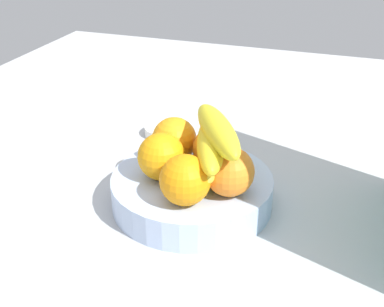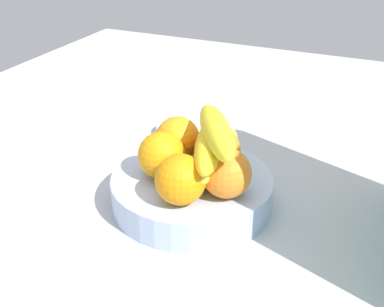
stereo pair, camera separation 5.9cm
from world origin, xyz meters
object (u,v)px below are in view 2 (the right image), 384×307
(orange_front_right, at_px, (180,180))
(jar_lid, at_px, (175,130))
(orange_back_left, at_px, (217,150))
(orange_center, at_px, (228,172))
(orange_front_left, at_px, (162,155))
(orange_back_right, at_px, (178,139))
(banana_bunch, at_px, (213,150))
(fruit_bowl, at_px, (192,190))

(orange_front_right, bearing_deg, jar_lid, -152.32)
(orange_back_left, bearing_deg, orange_front_right, -7.50)
(orange_center, height_order, orange_back_left, same)
(orange_front_left, distance_m, orange_back_right, 0.06)
(orange_front_right, distance_m, banana_bunch, 0.07)
(orange_front_right, relative_size, orange_center, 1.00)
(orange_front_right, bearing_deg, fruit_bowl, -168.87)
(orange_center, bearing_deg, banana_bunch, -125.94)
(orange_front_left, height_order, orange_back_right, same)
(orange_center, xyz_separation_m, banana_bunch, (-0.02, -0.03, 0.02))
(fruit_bowl, height_order, orange_back_left, orange_back_left)
(orange_front_left, bearing_deg, orange_back_left, 125.73)
(orange_front_right, relative_size, jar_lid, 0.98)
(orange_front_left, bearing_deg, banana_bunch, 102.84)
(orange_front_left, height_order, jar_lid, orange_front_left)
(fruit_bowl, height_order, orange_front_right, orange_front_right)
(orange_front_left, relative_size, orange_center, 1.00)
(orange_back_right, bearing_deg, jar_lid, -152.23)
(fruit_bowl, height_order, orange_front_left, orange_front_left)
(orange_back_left, bearing_deg, banana_bunch, 11.14)
(fruit_bowl, height_order, orange_back_right, orange_back_right)
(orange_center, xyz_separation_m, orange_back_left, (-0.05, -0.04, 0.00))
(fruit_bowl, bearing_deg, orange_back_left, 141.41)
(jar_lid, bearing_deg, fruit_bowl, 32.15)
(orange_front_right, xyz_separation_m, orange_back_right, (-0.11, -0.06, 0.00))
(orange_front_right, relative_size, orange_back_left, 1.00)
(orange_back_left, relative_size, jar_lid, 0.98)
(fruit_bowl, bearing_deg, orange_front_right, 11.13)
(orange_front_right, xyz_separation_m, jar_lid, (-0.28, -0.15, -0.07))
(banana_bunch, xyz_separation_m, jar_lid, (-0.21, -0.17, -0.09))
(fruit_bowl, bearing_deg, banana_bunch, 91.84)
(orange_back_right, bearing_deg, fruit_bowl, 45.78)
(orange_back_left, bearing_deg, orange_back_right, -98.02)
(orange_front_right, bearing_deg, orange_back_left, 172.50)
(orange_center, bearing_deg, orange_back_left, -145.65)
(fruit_bowl, distance_m, orange_center, 0.09)
(orange_front_right, distance_m, orange_center, 0.07)
(fruit_bowl, bearing_deg, orange_back_right, -134.22)
(orange_front_right, height_order, jar_lid, orange_front_right)
(fruit_bowl, relative_size, orange_front_right, 3.45)
(orange_back_left, bearing_deg, fruit_bowl, -38.59)
(fruit_bowl, relative_size, orange_back_right, 3.45)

